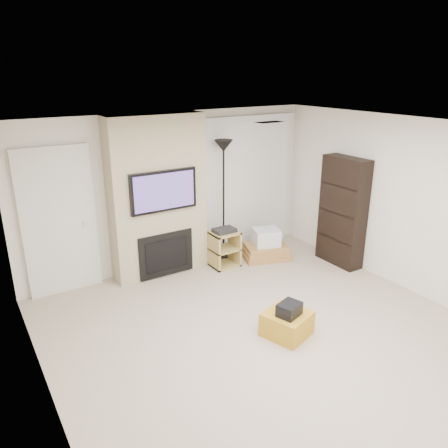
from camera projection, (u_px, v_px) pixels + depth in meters
floor at (277, 342)px, 5.25m from camera, size 5.00×5.50×0.00m
ceiling at (287, 132)px, 4.42m from camera, size 5.00×5.50×0.00m
wall_back at (173, 191)px, 7.03m from camera, size 5.00×0.00×2.50m
wall_left at (45, 308)px, 3.58m from camera, size 0.00×5.50×2.50m
wall_right at (421, 210)px, 6.09m from camera, size 0.00×5.50×2.50m
hvac_vent at (270, 122)px, 5.26m from camera, size 0.35×0.18×0.01m
ottoman at (287, 324)px, 5.36m from camera, size 0.63×0.63×0.30m
black_bag at (289, 309)px, 5.24m from camera, size 0.33×0.30×0.16m
fireplace_wall at (158, 198)px, 6.69m from camera, size 1.50×0.47×2.50m
entry_door at (59, 223)px, 6.16m from camera, size 1.02×0.11×2.14m
vertical_blinds at (246, 179)px, 7.68m from camera, size 1.98×0.10×2.37m
floor_lamp at (224, 166)px, 7.12m from camera, size 0.30×0.30×2.04m
av_stand at (224, 246)px, 7.19m from camera, size 0.45×0.38×0.66m
box_stack at (266, 247)px, 7.56m from camera, size 0.92×0.80×0.52m
bookshelf at (343, 212)px, 7.14m from camera, size 0.30×0.80×1.80m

